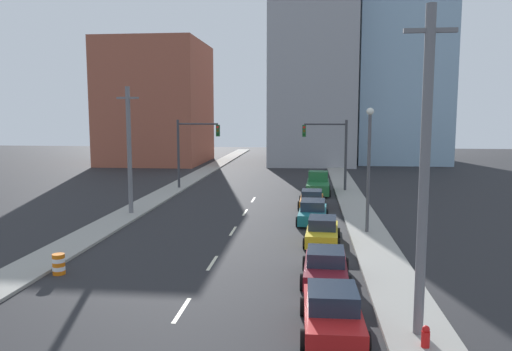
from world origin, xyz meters
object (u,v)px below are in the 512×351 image
object	(u,v)px
sedan_teal	(313,212)
pickup_truck_green	(318,185)
fire_hydrant	(426,339)
sedan_red	(332,312)
utility_pole_right_near	(424,173)
sedan_orange	(312,199)
traffic_barrel	(59,264)
sedan_yellow	(322,231)
traffic_signal_right	(334,146)
sedan_maroon	(326,266)
traffic_signal_left	(190,145)
utility_pole_left_mid	(129,150)
street_lamp	(369,161)

from	to	relation	value
sedan_teal	pickup_truck_green	world-z (taller)	pickup_truck_green
fire_hydrant	sedan_red	xyz separation A→B (m)	(-2.79, 1.09, 0.28)
fire_hydrant	pickup_truck_green	xyz separation A→B (m)	(-2.73, 30.59, 0.39)
utility_pole_right_near	sedan_orange	bearing A→B (deg)	98.39
traffic_barrel	pickup_truck_green	xyz separation A→B (m)	(12.16, 24.66, 0.33)
sedan_yellow	fire_hydrant	bearing A→B (deg)	-74.34
traffic_signal_right	sedan_yellow	world-z (taller)	traffic_signal_right
traffic_barrel	sedan_maroon	xyz separation A→B (m)	(12.05, 0.35, 0.18)
fire_hydrant	sedan_maroon	distance (m)	6.89
sedan_yellow	sedan_teal	distance (m)	5.51
traffic_signal_left	sedan_red	world-z (taller)	traffic_signal_left
utility_pole_left_mid	sedan_yellow	bearing A→B (deg)	-26.04
utility_pole_left_mid	street_lamp	world-z (taller)	utility_pole_left_mid
sedan_teal	pickup_truck_green	distance (m)	12.38
traffic_signal_left	sedan_maroon	world-z (taller)	traffic_signal_left
utility_pole_right_near	sedan_teal	distance (m)	18.17
sedan_yellow	sedan_orange	xyz separation A→B (m)	(-0.53, 10.77, -0.03)
traffic_barrel	fire_hydrant	world-z (taller)	traffic_barrel
street_lamp	fire_hydrant	bearing A→B (deg)	-89.85
traffic_signal_right	fire_hydrant	xyz separation A→B (m)	(1.29, -31.95, -3.90)
sedan_yellow	sedan_orange	bearing A→B (deg)	96.04
utility_pole_right_near	sedan_red	distance (m)	5.48
traffic_barrel	sedan_maroon	distance (m)	12.05
utility_pole_left_mid	sedan_maroon	distance (m)	19.26
utility_pole_left_mid	street_lamp	distance (m)	16.86
utility_pole_right_near	sedan_teal	bearing A→B (deg)	100.79
traffic_signal_right	traffic_barrel	size ratio (longest dim) A/B	7.06
sedan_red	pickup_truck_green	distance (m)	29.50
traffic_barrel	sedan_teal	world-z (taller)	sedan_teal
pickup_truck_green	sedan_teal	bearing A→B (deg)	-91.09
traffic_signal_right	sedan_orange	world-z (taller)	traffic_signal_right
utility_pole_left_mid	traffic_barrel	distance (m)	14.18
utility_pole_right_near	sedan_maroon	distance (m)	7.65
traffic_barrel	fire_hydrant	bearing A→B (deg)	-21.69
traffic_signal_left	street_lamp	distance (m)	22.46
traffic_signal_left	street_lamp	bearing A→B (deg)	-48.18
traffic_signal_right	sedan_teal	size ratio (longest dim) A/B	1.41
traffic_signal_right	fire_hydrant	world-z (taller)	traffic_signal_right
fire_hydrant	sedan_teal	bearing A→B (deg)	100.26
traffic_signal_left	fire_hydrant	world-z (taller)	traffic_signal_left
utility_pole_left_mid	sedan_yellow	xyz separation A→B (m)	(13.57, -6.63, -4.04)
sedan_yellow	pickup_truck_green	world-z (taller)	pickup_truck_green
utility_pole_right_near	sedan_orange	size ratio (longest dim) A/B	2.49
pickup_truck_green	street_lamp	bearing A→B (deg)	-78.53
utility_pole_right_near	utility_pole_left_mid	world-z (taller)	utility_pole_right_near
traffic_signal_left	utility_pole_left_mid	bearing A→B (deg)	-96.15
sedan_red	traffic_signal_left	bearing A→B (deg)	110.57
sedan_maroon	traffic_signal_right	bearing A→B (deg)	88.26
traffic_signal_left	traffic_barrel	xyz separation A→B (m)	(0.13, -26.03, -3.84)
traffic_signal_left	traffic_signal_right	bearing A→B (deg)	0.00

